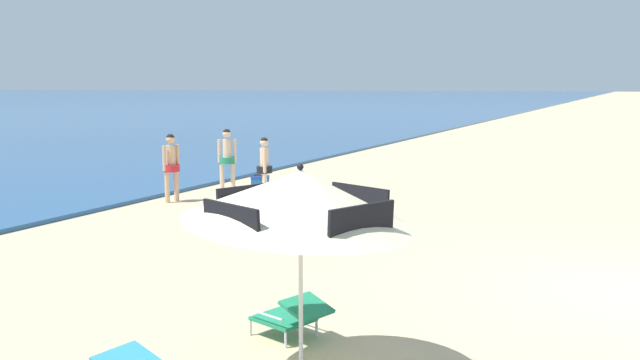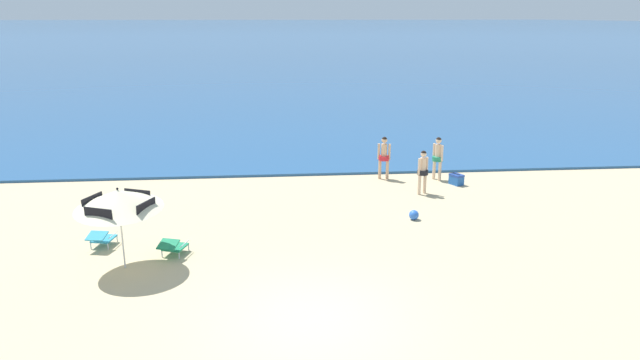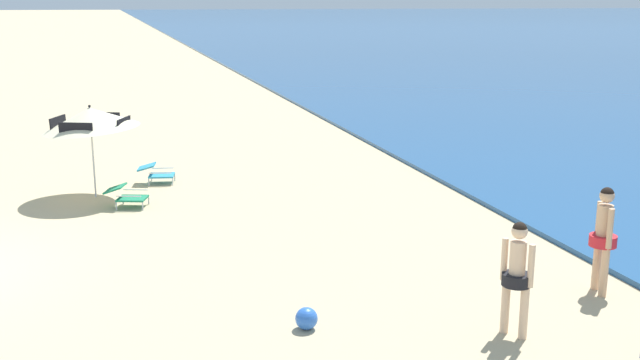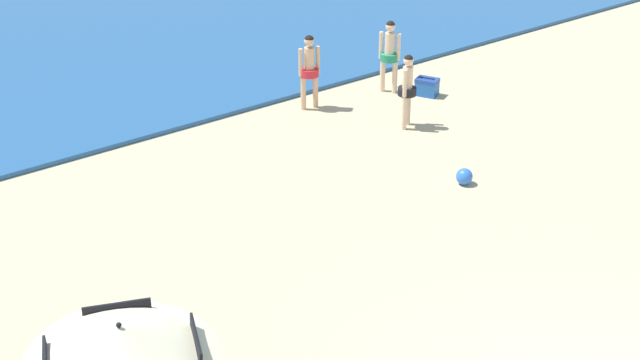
% 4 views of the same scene
% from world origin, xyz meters
% --- Properties ---
extents(beach_umbrella_striped_main, '(2.14, 2.17, 2.14)m').
position_xyz_m(beach_umbrella_striped_main, '(-4.52, 2.91, 1.82)').
color(beach_umbrella_striped_main, silver).
rests_on(beach_umbrella_striped_main, ground).
extents(lounge_chair_under_umbrella, '(0.77, 0.99, 0.50)m').
position_xyz_m(lounge_chair_under_umbrella, '(-3.43, 3.57, 0.28)').
color(lounge_chair_under_umbrella, '#1E7F56').
rests_on(lounge_chair_under_umbrella, ground).
extents(lounge_chair_beside_umbrella, '(0.69, 0.94, 0.50)m').
position_xyz_m(lounge_chair_beside_umbrella, '(-5.47, 4.34, 0.28)').
color(lounge_chair_beside_umbrella, teal).
rests_on(lounge_chair_beside_umbrella, ground).
extents(person_standing_near_shore, '(0.49, 0.41, 1.67)m').
position_xyz_m(person_standing_near_shore, '(3.56, 10.41, 0.96)').
color(person_standing_near_shore, '#D8A87F').
rests_on(person_standing_near_shore, ground).
extents(person_wading_in, '(0.41, 0.39, 1.58)m').
position_xyz_m(person_wading_in, '(4.55, 8.37, 0.92)').
color(person_wading_in, beige).
rests_on(person_wading_in, ground).
extents(beach_ball, '(0.31, 0.31, 0.31)m').
position_xyz_m(beach_ball, '(3.60, 5.75, 0.15)').
color(beach_ball, blue).
rests_on(beach_ball, ground).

